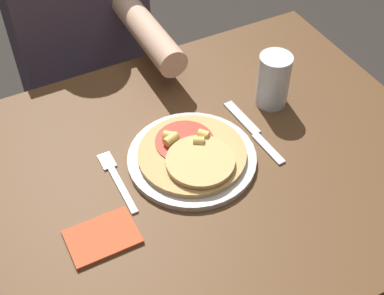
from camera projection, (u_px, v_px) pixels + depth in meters
The scene contains 8 objects.
dining_table at pixel (211, 201), 1.23m from camera, with size 0.97×0.80×0.78m.
plate at pixel (192, 158), 1.12m from camera, with size 0.27×0.27×0.01m.
pizza at pixel (193, 154), 1.11m from camera, with size 0.23×0.23×0.04m.
fork at pixel (116, 178), 1.09m from camera, with size 0.03×0.18×0.00m.
knife at pixel (254, 132), 1.18m from camera, with size 0.03×0.22×0.00m.
drinking_glass at pixel (273, 80), 1.21m from camera, with size 0.07×0.07×0.13m.
napkin at pixel (102, 237), 0.99m from camera, with size 0.13×0.09×0.01m.
person_diner at pixel (83, 49), 1.56m from camera, with size 0.36×0.52×1.18m.
Camera 1 is at (-0.39, -0.66, 1.61)m, focal length 50.00 mm.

